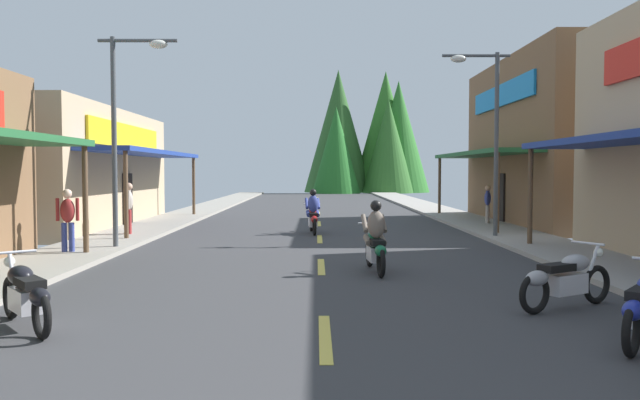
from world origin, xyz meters
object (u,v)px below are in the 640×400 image
(rider_cruising_trailing, at_px, (313,215))
(motorcycle_parked_left_2, at_px, (25,294))
(pedestrian_waiting, at_px, (488,202))
(motorcycle_parked_right_3, at_px, (566,278))
(rider_cruising_lead, at_px, (375,242))
(streetlamp_right, at_px, (486,117))
(pedestrian_browsing, at_px, (129,205))
(streetlamp_left, at_px, (126,111))
(pedestrian_by_shop, at_px, (68,217))

(rider_cruising_trailing, bearing_deg, motorcycle_parked_left_2, 159.17)
(rider_cruising_trailing, height_order, pedestrian_waiting, pedestrian_waiting)
(motorcycle_parked_right_3, relative_size, rider_cruising_lead, 0.88)
(streetlamp_right, height_order, pedestrian_waiting, streetlamp_right)
(motorcycle_parked_right_3, bearing_deg, pedestrian_browsing, 102.39)
(motorcycle_parked_left_2, relative_size, pedestrian_browsing, 0.95)
(streetlamp_left, relative_size, pedestrian_by_shop, 3.37)
(streetlamp_right, relative_size, motorcycle_parked_right_3, 3.14)
(motorcycle_parked_left_2, height_order, pedestrian_browsing, pedestrian_browsing)
(streetlamp_right, xyz_separation_m, pedestrian_by_shop, (-11.80, -3.96, -2.90))
(streetlamp_right, bearing_deg, motorcycle_parked_right_3, -98.09)
(motorcycle_parked_left_2, bearing_deg, motorcycle_parked_right_3, -120.88)
(motorcycle_parked_right_3, relative_size, pedestrian_waiting, 1.16)
(streetlamp_right, distance_m, rider_cruising_lead, 8.43)
(pedestrian_by_shop, bearing_deg, motorcycle_parked_left_2, 5.44)
(pedestrian_by_shop, height_order, pedestrian_browsing, pedestrian_browsing)
(rider_cruising_trailing, bearing_deg, streetlamp_left, 128.56)
(streetlamp_left, distance_m, streetlamp_right, 10.97)
(pedestrian_browsing, bearing_deg, streetlamp_left, 92.95)
(motorcycle_parked_left_2, height_order, rider_cruising_lead, rider_cruising_lead)
(streetlamp_right, distance_m, pedestrian_by_shop, 12.78)
(rider_cruising_trailing, bearing_deg, motorcycle_parked_right_3, -165.94)
(motorcycle_parked_right_3, xyz_separation_m, rider_cruising_trailing, (-4.07, 12.15, 0.17))
(streetlamp_right, height_order, motorcycle_parked_right_3, streetlamp_right)
(pedestrian_waiting, bearing_deg, motorcycle_parked_left_2, -102.21)
(streetlamp_left, bearing_deg, pedestrian_waiting, 32.75)
(motorcycle_parked_left_2, xyz_separation_m, rider_cruising_lead, (5.31, 4.86, 0.17))
(pedestrian_waiting, bearing_deg, streetlamp_right, -84.83)
(rider_cruising_lead, height_order, pedestrian_by_shop, pedestrian_by_shop)
(streetlamp_left, xyz_separation_m, pedestrian_waiting, (12.03, 7.74, -2.89))
(pedestrian_browsing, bearing_deg, rider_cruising_trailing, 178.65)
(pedestrian_by_shop, bearing_deg, streetlamp_right, 96.59)
(rider_cruising_trailing, xyz_separation_m, pedestrian_by_shop, (-6.27, -5.88, 0.35))
(streetlamp_left, xyz_separation_m, rider_cruising_lead, (6.46, -3.77, -3.18))
(pedestrian_by_shop, distance_m, pedestrian_waiting, 15.94)
(motorcycle_parked_left_2, height_order, pedestrian_waiting, pedestrian_waiting)
(streetlamp_left, relative_size, rider_cruising_trailing, 2.73)
(streetlamp_right, xyz_separation_m, rider_cruising_lead, (-4.14, -6.59, -3.25))
(motorcycle_parked_right_3, bearing_deg, pedestrian_waiting, 48.66)
(streetlamp_right, height_order, rider_cruising_lead, streetlamp_right)
(streetlamp_right, distance_m, motorcycle_parked_right_3, 10.89)
(streetlamp_left, distance_m, rider_cruising_trailing, 7.63)
(streetlamp_left, bearing_deg, pedestrian_browsing, 105.98)
(rider_cruising_trailing, height_order, pedestrian_by_shop, pedestrian_by_shop)
(motorcycle_parked_left_2, height_order, pedestrian_by_shop, pedestrian_by_shop)
(motorcycle_parked_right_3, distance_m, pedestrian_by_shop, 12.10)
(pedestrian_by_shop, relative_size, pedestrian_waiting, 1.06)
(rider_cruising_lead, xyz_separation_m, rider_cruising_trailing, (-1.39, 8.50, 0.00))
(motorcycle_parked_left_2, height_order, rider_cruising_trailing, rider_cruising_trailing)
(motorcycle_parked_left_2, bearing_deg, pedestrian_by_shop, -22.11)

